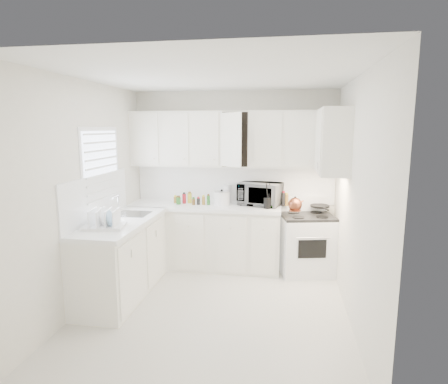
% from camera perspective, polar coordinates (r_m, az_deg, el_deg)
% --- Properties ---
extents(floor, '(3.20, 3.20, 0.00)m').
position_cam_1_polar(floor, '(4.54, -1.50, -17.28)').
color(floor, silver).
rests_on(floor, ground).
extents(ceiling, '(3.20, 3.20, 0.00)m').
position_cam_1_polar(ceiling, '(4.08, -1.67, 17.30)').
color(ceiling, white).
rests_on(ceiling, ground).
extents(wall_back, '(3.00, 0.00, 3.00)m').
position_cam_1_polar(wall_back, '(5.68, 1.47, 2.02)').
color(wall_back, white).
rests_on(wall_back, ground).
extents(wall_front, '(3.00, 0.00, 3.00)m').
position_cam_1_polar(wall_front, '(2.61, -8.29, -7.41)').
color(wall_front, white).
rests_on(wall_front, ground).
extents(wall_left, '(0.00, 3.20, 3.20)m').
position_cam_1_polar(wall_left, '(4.64, -20.11, -0.33)').
color(wall_left, white).
rests_on(wall_left, ground).
extents(wall_right, '(0.00, 3.20, 3.20)m').
position_cam_1_polar(wall_right, '(4.11, 19.43, -1.53)').
color(wall_right, white).
rests_on(wall_right, ground).
extents(window_blinds, '(0.06, 0.96, 1.06)m').
position_cam_1_polar(window_blinds, '(4.90, -18.08, 3.25)').
color(window_blinds, white).
rests_on(window_blinds, wall_left).
extents(lower_cabinets_back, '(2.22, 0.60, 0.90)m').
position_cam_1_polar(lower_cabinets_back, '(5.63, -2.95, -6.90)').
color(lower_cabinets_back, white).
rests_on(lower_cabinets_back, floor).
extents(lower_cabinets_left, '(0.60, 1.60, 0.90)m').
position_cam_1_polar(lower_cabinets_left, '(4.89, -15.24, -9.89)').
color(lower_cabinets_left, white).
rests_on(lower_cabinets_left, floor).
extents(countertop_back, '(2.24, 0.64, 0.05)m').
position_cam_1_polar(countertop_back, '(5.51, -3.01, -2.19)').
color(countertop_back, white).
rests_on(countertop_back, lower_cabinets_back).
extents(countertop_left, '(0.64, 1.62, 0.05)m').
position_cam_1_polar(countertop_left, '(4.75, -15.39, -4.49)').
color(countertop_left, white).
rests_on(countertop_left, lower_cabinets_left).
extents(backsplash_back, '(2.98, 0.02, 0.55)m').
position_cam_1_polar(backsplash_back, '(5.68, 1.46, 1.26)').
color(backsplash_back, white).
rests_on(backsplash_back, wall_back).
extents(backsplash_left, '(0.02, 1.60, 0.55)m').
position_cam_1_polar(backsplash_left, '(4.82, -18.79, -0.80)').
color(backsplash_left, white).
rests_on(backsplash_left, wall_left).
extents(upper_cabinets_back, '(3.00, 0.33, 0.80)m').
position_cam_1_polar(upper_cabinets_back, '(5.49, 1.25, 3.86)').
color(upper_cabinets_back, white).
rests_on(upper_cabinets_back, wall_back).
extents(upper_cabinets_right, '(0.33, 0.90, 0.80)m').
position_cam_1_polar(upper_cabinets_right, '(4.86, 15.99, 2.71)').
color(upper_cabinets_right, white).
rests_on(upper_cabinets_right, wall_right).
extents(sink, '(0.42, 0.38, 0.30)m').
position_cam_1_polar(sink, '(5.03, -13.81, -1.94)').
color(sink, gray).
rests_on(sink, countertop_left).
extents(stove, '(0.82, 0.72, 1.09)m').
position_cam_1_polar(stove, '(5.47, 12.47, -6.59)').
color(stove, white).
rests_on(stove, floor).
extents(tea_kettle, '(0.28, 0.25, 0.22)m').
position_cam_1_polar(tea_kettle, '(5.18, 10.77, -1.72)').
color(tea_kettle, maroon).
rests_on(tea_kettle, stove).
extents(frying_pan, '(0.39, 0.52, 0.04)m').
position_cam_1_polar(frying_pan, '(5.54, 14.40, -1.99)').
color(frying_pan, black).
rests_on(frying_pan, stove).
extents(microwave, '(0.66, 0.48, 0.40)m').
position_cam_1_polar(microwave, '(5.47, 5.52, 0.10)').
color(microwave, gray).
rests_on(microwave, countertop_back).
extents(rice_cooker, '(0.26, 0.26, 0.23)m').
position_cam_1_polar(rice_cooker, '(5.46, -0.35, -0.79)').
color(rice_cooker, white).
rests_on(rice_cooker, countertop_back).
extents(paper_towel, '(0.12, 0.12, 0.27)m').
position_cam_1_polar(paper_towel, '(5.62, 0.50, -0.27)').
color(paper_towel, white).
rests_on(paper_towel, countertop_back).
extents(utensil_crock, '(0.14, 0.14, 0.37)m').
position_cam_1_polar(utensil_crock, '(5.24, 6.68, -0.53)').
color(utensil_crock, black).
rests_on(utensil_crock, countertop_back).
extents(dish_rack, '(0.50, 0.41, 0.24)m').
position_cam_1_polar(dish_rack, '(4.43, -17.86, -3.67)').
color(dish_rack, white).
rests_on(dish_rack, countertop_left).
extents(spice_left_0, '(0.06, 0.06, 0.13)m').
position_cam_1_polar(spice_left_0, '(5.73, -7.25, -0.88)').
color(spice_left_0, olive).
rests_on(spice_left_0, countertop_back).
extents(spice_left_1, '(0.06, 0.06, 0.13)m').
position_cam_1_polar(spice_left_1, '(5.62, -6.77, -1.07)').
color(spice_left_1, '#266622').
rests_on(spice_left_1, countertop_back).
extents(spice_left_2, '(0.06, 0.06, 0.13)m').
position_cam_1_polar(spice_left_2, '(5.68, -5.80, -0.92)').
color(spice_left_2, red).
rests_on(spice_left_2, countertop_back).
extents(spice_left_3, '(0.06, 0.06, 0.13)m').
position_cam_1_polar(spice_left_3, '(5.58, -5.29, -1.12)').
color(spice_left_3, yellow).
rests_on(spice_left_3, countertop_back).
extents(spice_left_4, '(0.06, 0.06, 0.13)m').
position_cam_1_polar(spice_left_4, '(5.65, -4.33, -0.97)').
color(spice_left_4, brown).
rests_on(spice_left_4, countertop_back).
extents(spice_left_5, '(0.06, 0.06, 0.13)m').
position_cam_1_polar(spice_left_5, '(5.54, -3.79, -1.17)').
color(spice_left_5, black).
rests_on(spice_left_5, countertop_back).
extents(spice_left_6, '(0.06, 0.06, 0.13)m').
position_cam_1_polar(spice_left_6, '(5.61, -2.84, -1.02)').
color(spice_left_6, olive).
rests_on(spice_left_6, countertop_back).
extents(spice_left_7, '(0.06, 0.06, 0.13)m').
position_cam_1_polar(spice_left_7, '(5.51, -2.27, -1.22)').
color(spice_left_7, '#266622').
rests_on(spice_left_7, countertop_back).
extents(sauce_right_0, '(0.06, 0.06, 0.19)m').
position_cam_1_polar(sauce_right_0, '(5.53, 7.23, -0.94)').
color(sauce_right_0, red).
rests_on(sauce_right_0, countertop_back).
extents(sauce_right_1, '(0.06, 0.06, 0.19)m').
position_cam_1_polar(sauce_right_1, '(5.47, 7.78, -1.07)').
color(sauce_right_1, yellow).
rests_on(sauce_right_1, countertop_back).
extents(sauce_right_2, '(0.06, 0.06, 0.19)m').
position_cam_1_polar(sauce_right_2, '(5.53, 8.37, -0.97)').
color(sauce_right_2, brown).
rests_on(sauce_right_2, countertop_back).
extents(sauce_right_3, '(0.06, 0.06, 0.19)m').
position_cam_1_polar(sauce_right_3, '(5.47, 8.93, -1.10)').
color(sauce_right_3, black).
rests_on(sauce_right_3, countertop_back).
extents(sauce_right_4, '(0.06, 0.06, 0.19)m').
position_cam_1_polar(sauce_right_4, '(5.53, 9.51, -1.00)').
color(sauce_right_4, olive).
rests_on(sauce_right_4, countertop_back).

